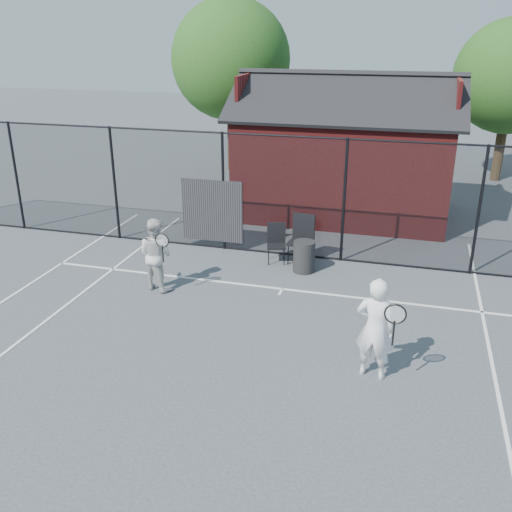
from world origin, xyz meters
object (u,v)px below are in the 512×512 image
(clubhouse, at_px, (345,160))
(player_front, at_px, (375,328))
(player_back, at_px, (156,254))
(chair_right, at_px, (276,244))
(chair_left, at_px, (301,240))
(waste_bin, at_px, (304,256))

(clubhouse, distance_m, player_front, 9.03)
(player_back, height_order, chair_right, player_back)
(player_front, bearing_deg, chair_left, 115.19)
(chair_left, bearing_deg, chair_right, -160.98)
(clubhouse, xyz_separation_m, waste_bin, (-0.25, -4.90, -1.24))
(player_back, distance_m, chair_left, 3.54)
(player_front, distance_m, player_back, 5.27)
(waste_bin, bearing_deg, player_front, -64.27)
(clubhouse, distance_m, waste_bin, 5.06)
(player_front, relative_size, waste_bin, 2.35)
(chair_left, bearing_deg, player_back, -133.74)
(player_front, height_order, chair_left, player_front)
(player_back, relative_size, chair_left, 1.40)
(chair_left, height_order, waste_bin, chair_left)
(clubhouse, height_order, chair_left, clubhouse)
(player_front, relative_size, player_back, 1.08)
(player_front, xyz_separation_m, waste_bin, (-1.90, 3.95, -0.50))
(player_back, distance_m, chair_right, 3.05)
(chair_left, xyz_separation_m, chair_right, (-0.56, -0.13, -0.11))
(player_front, bearing_deg, player_back, 155.60)
(clubhouse, distance_m, chair_right, 4.77)
(chair_right, relative_size, waste_bin, 1.25)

